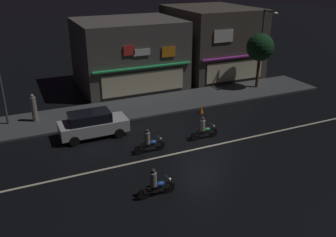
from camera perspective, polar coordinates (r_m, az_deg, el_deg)
name	(u,v)px	position (r m, az deg, el deg)	size (l,w,h in m)	color
ground_plane	(203,148)	(21.85, 5.64, -4.65)	(140.00, 140.00, 0.00)	black
lane_divider_stripe	(203,148)	(21.84, 5.64, -4.63)	(28.37, 0.16, 0.01)	beige
sidewalk_far	(154,105)	(28.28, -2.24, 2.18)	(29.86, 4.31, 0.14)	#424447
storefront_left_block	(211,41)	(37.10, 6.81, 12.19)	(7.42, 9.23, 6.55)	#4C443A
storefront_center_block	(129,53)	(32.80, -6.31, 10.26)	(8.91, 7.69, 5.93)	#56514C
streetlamp_mid	(263,43)	(32.39, 14.92, 11.60)	(0.44, 1.64, 6.72)	#47494C
pedestrian_on_sidewalk	(34,109)	(26.49, -20.56, 1.49)	(0.39, 0.39, 1.96)	gray
street_tree	(260,47)	(32.43, 14.46, 10.90)	(2.38, 2.38, 4.79)	#473323
parked_car_near_kerb	(93,124)	(23.33, -11.93, -0.84)	(4.30, 1.98, 1.67)	silver
motorcycle_lead	(149,143)	(20.96, -3.05, -3.88)	(1.90, 0.60, 1.52)	black
motorcycle_following	(155,185)	(17.14, -2.02, -10.50)	(1.90, 0.60, 1.52)	black
motorcycle_opposite_lane	(204,130)	(22.68, 5.70, -1.79)	(1.90, 0.60, 1.52)	black
traffic_cone	(201,109)	(26.90, 5.31, 1.45)	(0.36, 0.36, 0.55)	orange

